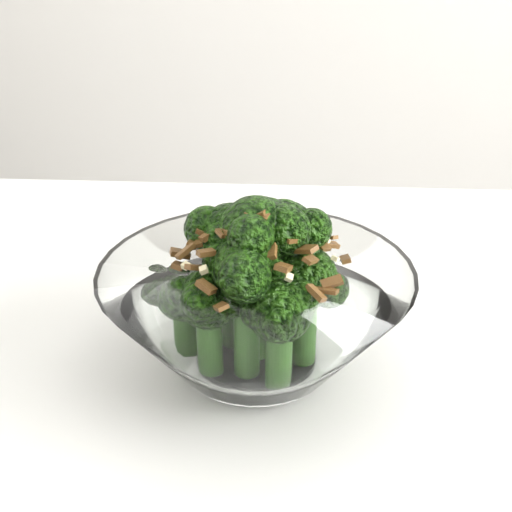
# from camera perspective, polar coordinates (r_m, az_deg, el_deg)

# --- Properties ---
(table) EXTENTS (1.33, 1.02, 0.75)m
(table) POSITION_cam_1_polar(r_m,az_deg,el_deg) (0.54, -1.37, -17.04)
(table) COLOR white
(table) RESTS_ON ground
(broccoli_dish) EXTENTS (0.22, 0.22, 0.13)m
(broccoli_dish) POSITION_cam_1_polar(r_m,az_deg,el_deg) (0.49, -0.04, -4.10)
(broccoli_dish) COLOR white
(broccoli_dish) RESTS_ON table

